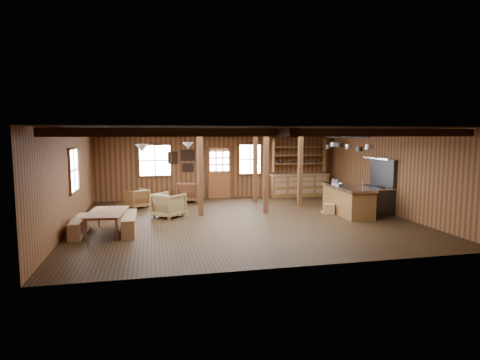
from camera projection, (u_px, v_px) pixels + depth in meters
The scene contains 22 objects.
room at pixel (244, 175), 12.22m from camera, with size 10.04×9.04×2.84m.
ceiling_joists at pixel (242, 133), 12.24m from camera, with size 9.80×8.82×0.18m.
timber_posts at pixel (245, 169), 14.35m from camera, with size 3.95×2.35×2.80m.
back_door at pixel (220, 177), 16.59m from camera, with size 1.02×0.08×2.15m.
window_back_left at pixel (155, 161), 15.97m from camera, with size 1.32×0.06×1.32m.
window_back_right at pixel (250, 159), 16.80m from camera, with size 1.02×0.06×1.32m.
window_left at pixel (73, 170), 11.62m from camera, with size 0.14×1.24×1.32m.
notice_boards at pixel (183, 159), 16.19m from camera, with size 1.08×0.03×0.90m.
back_counter at pixel (299, 182), 17.12m from camera, with size 2.55×0.60×2.45m.
pendant_lamps at pixel (167, 147), 12.61m from camera, with size 1.86×2.36×0.66m.
pot_rack at pixel (345, 145), 13.19m from camera, with size 0.42×3.00×0.45m.
kitchen_island at pixel (347, 200), 13.31m from camera, with size 1.01×2.54×1.20m.
step_stool at pixel (329, 209), 13.33m from camera, with size 0.39×0.28×0.34m, color #9C7347.
commercial_range at pixel (375, 194), 13.60m from camera, with size 0.79×1.51×1.86m.
dining_table at pixel (109, 222), 10.73m from camera, with size 1.67×0.93×0.59m, color brown.
bench_wall at pixel (79, 227), 10.58m from camera, with size 0.30×1.58×0.43m, color #9C7347.
bench_aisle at pixel (130, 223), 10.85m from camera, with size 0.33×1.74×0.48m, color #9C7347.
armchair_a at pixel (137, 199), 14.44m from camera, with size 0.72×0.74×0.67m, color brown.
armchair_b at pixel (189, 192), 15.73m from camera, with size 0.84×0.87×0.79m, color brown.
armchair_c at pixel (169, 205), 12.83m from camera, with size 0.83×0.86×0.78m, color olive.
counter_pot at pixel (336, 181), 13.89m from camera, with size 0.28×0.28×0.17m, color silver.
bowl at pixel (339, 184), 13.45m from camera, with size 0.28×0.28×0.07m, color silver.
Camera 1 is at (-2.73, -11.85, 2.64)m, focal length 30.00 mm.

